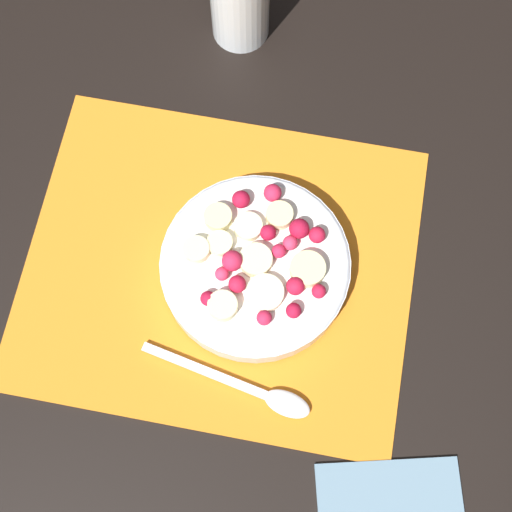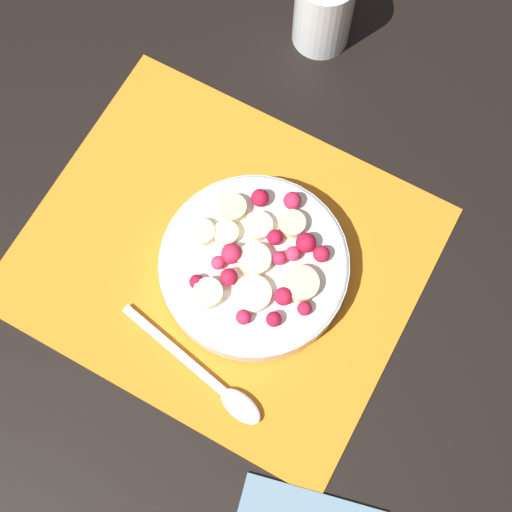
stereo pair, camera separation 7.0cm
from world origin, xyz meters
TOP-DOWN VIEW (x-y plane):
  - ground_plane at (0.00, 0.00)m, footprint 3.00×3.00m
  - placemat at (0.00, 0.00)m, footprint 0.40×0.34m
  - fruit_bowl at (-0.04, -0.00)m, footprint 0.19×0.19m
  - spoon at (-0.06, 0.12)m, footprint 0.18×0.05m
  - drinking_glass at (0.03, -0.29)m, footprint 0.07×0.07m

SIDE VIEW (x-z plane):
  - ground_plane at x=0.00m, z-range 0.00..0.00m
  - placemat at x=0.00m, z-range 0.00..0.01m
  - spoon at x=-0.06m, z-range 0.01..0.01m
  - fruit_bowl at x=-0.04m, z-range 0.00..0.05m
  - drinking_glass at x=0.03m, z-range 0.00..0.10m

